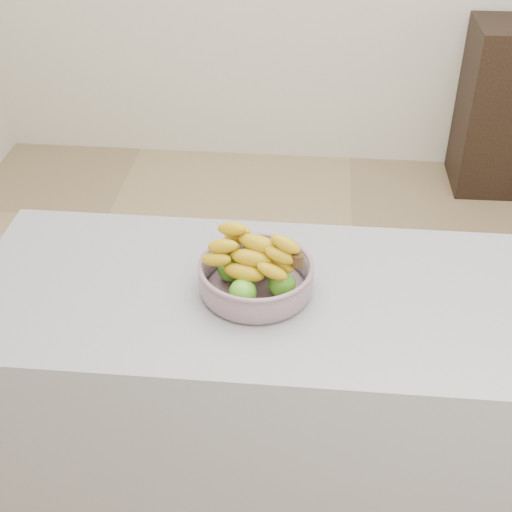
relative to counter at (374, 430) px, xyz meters
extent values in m
plane|color=#9B865F|center=(0.00, 0.42, -0.45)|extent=(4.00, 4.00, 0.00)
cube|color=gray|center=(0.00, 0.00, 0.00)|extent=(2.00, 0.60, 0.90)
cube|color=black|center=(0.78, 2.20, -0.02)|extent=(0.49, 0.39, 0.87)
cylinder|color=#8795A2|center=(-0.32, 0.00, 0.46)|extent=(0.23, 0.23, 0.01)
torus|color=#8795A2|center=(-0.32, 0.00, 0.52)|extent=(0.27, 0.27, 0.01)
sphere|color=#3D971A|center=(-0.34, -0.06, 0.49)|extent=(0.06, 0.06, 0.06)
sphere|color=#3D971A|center=(-0.26, -0.02, 0.49)|extent=(0.06, 0.06, 0.06)
sphere|color=#3D971A|center=(-0.29, 0.06, 0.49)|extent=(0.06, 0.06, 0.06)
sphere|color=#3D971A|center=(-0.38, 0.02, 0.49)|extent=(0.06, 0.06, 0.06)
ellipsoid|color=yellow|center=(-0.34, -0.04, 0.53)|extent=(0.17, 0.08, 0.04)
ellipsoid|color=yellow|center=(-0.33, 0.00, 0.53)|extent=(0.17, 0.10, 0.04)
ellipsoid|color=yellow|center=(-0.31, 0.04, 0.53)|extent=(0.17, 0.11, 0.04)
ellipsoid|color=yellow|center=(-0.33, -0.02, 0.56)|extent=(0.17, 0.07, 0.04)
ellipsoid|color=yellow|center=(-0.31, 0.02, 0.56)|extent=(0.16, 0.12, 0.04)
ellipsoid|color=yellow|center=(-0.31, 0.00, 0.59)|extent=(0.17, 0.10, 0.04)
cylinder|color=#392612|center=(-0.22, -0.04, 0.57)|extent=(0.03, 0.03, 0.03)
camera|label=1|loc=(-0.20, -1.31, 1.49)|focal=50.00mm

